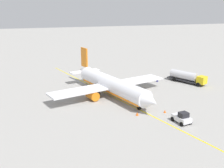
{
  "coord_description": "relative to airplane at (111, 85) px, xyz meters",
  "views": [
    {
      "loc": [
        58.91,
        -17.56,
        21.14
      ],
      "look_at": [
        0.0,
        0.0,
        3.0
      ],
      "focal_mm": 43.81,
      "sensor_mm": 36.0,
      "label": 1
    }
  ],
  "objects": [
    {
      "name": "ground_plane",
      "position": [
        0.47,
        0.14,
        -2.69
      ],
      "size": [
        400.0,
        400.0,
        0.0
      ],
      "primitive_type": "plane",
      "color": "#9E9B96"
    },
    {
      "name": "airplane",
      "position": [
        0.0,
        0.0,
        0.0
      ],
      "size": [
        31.94,
        30.11,
        9.73
      ],
      "color": "white",
      "rests_on": "ground"
    },
    {
      "name": "fuel_tanker",
      "position": [
        -4.56,
        23.27,
        -0.95
      ],
      "size": [
        10.99,
        7.43,
        3.15
      ],
      "color": "#2D2D33",
      "rests_on": "ground"
    },
    {
      "name": "pushback_tug",
      "position": [
        18.65,
        8.14,
        -1.68
      ],
      "size": [
        3.88,
        2.82,
        2.2
      ],
      "color": "silver",
      "rests_on": "ground"
    },
    {
      "name": "refueling_worker",
      "position": [
        -7.89,
        15.93,
        -1.87
      ],
      "size": [
        0.6,
        0.5,
        1.71
      ],
      "color": "navy",
      "rests_on": "ground"
    },
    {
      "name": "safety_cone_nose",
      "position": [
        13.06,
        1.56,
        -2.36
      ],
      "size": [
        0.59,
        0.59,
        0.66
      ],
      "primitive_type": "cone",
      "color": "#F2590F",
      "rests_on": "ground"
    },
    {
      "name": "safety_cone_wingtip",
      "position": [
        13.35,
        7.43,
        -2.41
      ],
      "size": [
        0.5,
        0.5,
        0.56
      ],
      "primitive_type": "cone",
      "color": "#F2590F",
      "rests_on": "ground"
    },
    {
      "name": "taxi_line_marking",
      "position": [
        0.47,
        0.14,
        -2.68
      ],
      "size": [
        68.01,
        20.44,
        0.01
      ],
      "primitive_type": "cube",
      "rotation": [
        0.0,
        0.0,
        0.29
      ],
      "color": "yellow",
      "rests_on": "ground"
    }
  ]
}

